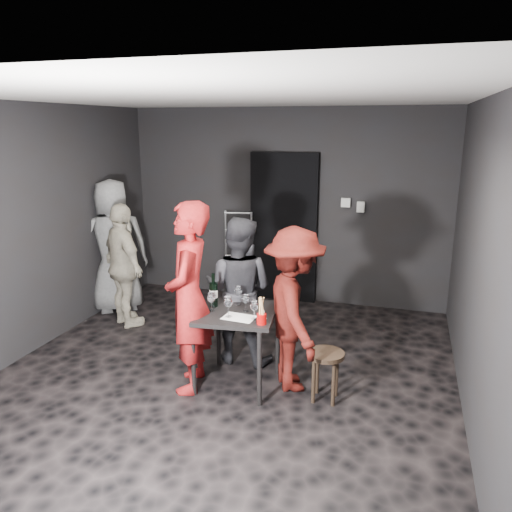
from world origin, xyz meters
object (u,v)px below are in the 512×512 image
(tasting_table, at_px, (237,321))
(man_maroon, at_px, (294,306))
(server_red, at_px, (188,279))
(breadstick_cup, at_px, (262,311))
(hand_truck, at_px, (238,284))
(wine_bottle, at_px, (214,294))
(bystander_cream, at_px, (124,264))
(stool, at_px, (326,362))
(woman_black, at_px, (239,288))
(bystander_grey, at_px, (114,234))

(tasting_table, bearing_deg, man_maroon, 13.00)
(server_red, relative_size, breadstick_cup, 8.19)
(breadstick_cup, bearing_deg, hand_truck, 113.60)
(wine_bottle, distance_m, breadstick_cup, 0.64)
(bystander_cream, bearing_deg, breadstick_cup, -174.85)
(tasting_table, bearing_deg, stool, -2.92)
(stool, xyz_separation_m, woman_black, (-1.02, 0.55, 0.44))
(server_red, bearing_deg, tasting_table, 98.36)
(server_red, height_order, bystander_grey, server_red)
(hand_truck, relative_size, bystander_cream, 0.80)
(hand_truck, bearing_deg, server_red, -92.40)
(bystander_cream, relative_size, breadstick_cup, 6.03)
(server_red, xyz_separation_m, breadstick_cup, (0.72, -0.05, -0.22))
(tasting_table, bearing_deg, bystander_grey, 147.23)
(stool, xyz_separation_m, bystander_cream, (-2.69, 1.04, 0.43))
(server_red, distance_m, woman_black, 0.78)
(stool, distance_m, wine_bottle, 1.24)
(hand_truck, xyz_separation_m, bystander_grey, (-1.43, -0.87, 0.84))
(stool, relative_size, bystander_cream, 0.29)
(woman_black, bearing_deg, server_red, 71.66)
(hand_truck, distance_m, bystander_cream, 1.76)
(woman_black, bearing_deg, man_maroon, 152.36)
(hand_truck, distance_m, woman_black, 1.99)
(server_red, height_order, woman_black, server_red)
(woman_black, relative_size, man_maroon, 0.99)
(tasting_table, bearing_deg, breadstick_cup, -35.98)
(tasting_table, bearing_deg, wine_bottle, 165.28)
(bystander_grey, relative_size, wine_bottle, 6.42)
(bystander_cream, bearing_deg, tasting_table, -173.71)
(hand_truck, bearing_deg, breadstick_cup, -77.65)
(tasting_table, bearing_deg, hand_truck, 109.03)
(stool, relative_size, bystander_grey, 0.22)
(server_red, height_order, man_maroon, server_red)
(server_red, relative_size, wine_bottle, 6.54)
(bystander_cream, bearing_deg, bystander_grey, -12.54)
(tasting_table, height_order, breadstick_cup, breadstick_cup)
(woman_black, bearing_deg, stool, 153.48)
(server_red, height_order, breadstick_cup, server_red)
(woman_black, bearing_deg, wine_bottle, 78.56)
(woman_black, height_order, man_maroon, man_maroon)
(stool, height_order, man_maroon, man_maroon)
(hand_truck, distance_m, server_red, 2.65)
(hand_truck, xyz_separation_m, woman_black, (0.64, -1.79, 0.58))
(woman_black, relative_size, bystander_cream, 1.01)
(stool, distance_m, bystander_grey, 3.50)
(man_maroon, distance_m, bystander_grey, 3.06)
(woman_black, xyz_separation_m, bystander_cream, (-1.67, 0.49, -0.01))
(stool, relative_size, man_maroon, 0.29)
(hand_truck, xyz_separation_m, tasting_table, (0.79, -2.30, 0.42))
(woman_black, height_order, bystander_cream, woman_black)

